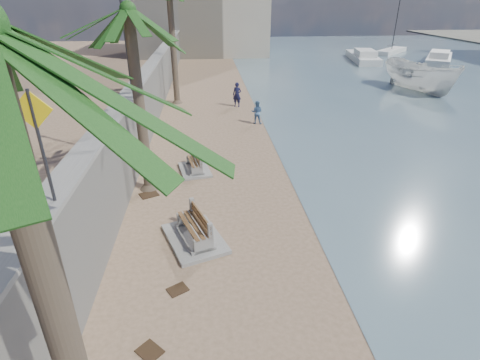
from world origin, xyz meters
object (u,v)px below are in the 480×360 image
bench_near (194,229)px  person_a (237,93)px  bench_far (194,164)px  person_b (257,111)px  yacht_far (363,58)px  palm_mid (128,12)px  sailboat_west (391,51)px  boat_cruiser (421,75)px  yacht_near (439,59)px

bench_near → person_a: (2.88, 17.16, 0.58)m
bench_far → person_b: person_b is taller
bench_near → yacht_far: yacht_far is taller
palm_mid → bench_far: bearing=40.9°
sailboat_west → boat_cruiser: bearing=-110.0°
bench_near → sailboat_west: sailboat_west is taller
palm_mid → person_a: palm_mid is taller
boat_cruiser → sailboat_west: sailboat_west is taller
yacht_far → sailboat_west: size_ratio=1.06×
person_a → boat_cruiser: size_ratio=0.58×
yacht_near → sailboat_west: size_ratio=1.03×
person_b → sailboat_west: size_ratio=0.18×
yacht_far → person_a: bearing=149.1°
person_b → yacht_near: bearing=-121.7°
bench_near → sailboat_west: bearing=58.0°
palm_mid → yacht_near: size_ratio=0.85×
person_b → yacht_near: (26.17, 22.95, -0.49)m
person_a → bench_near: bearing=-75.8°
bench_far → boat_cruiser: (19.35, 15.20, 1.02)m
sailboat_west → person_a: bearing=-132.4°
sailboat_west → person_b: bearing=-127.2°
person_a → sailboat_west: sailboat_west is taller
yacht_near → yacht_far: (-9.08, 2.17, 0.00)m
bench_near → yacht_near: bearing=50.1°
bench_far → palm_mid: (-1.94, -1.68, 6.69)m
bench_far → yacht_far: 38.51m
sailboat_west → bench_near: bearing=-122.0°
person_b → bench_near: bearing=90.5°
yacht_far → boat_cruiser: bearing=-175.6°
person_b → sailboat_west: (24.01, 31.59, -0.53)m
palm_mid → yacht_far: palm_mid is taller
bench_near → palm_mid: palm_mid is taller
bench_near → person_b: size_ratio=1.74×
person_a → yacht_far: person_a is taller
yacht_near → sailboat_west: sailboat_west is taller
bench_far → yacht_far: yacht_far is taller
boat_cruiser → palm_mid: bearing=-157.6°
boat_cruiser → yacht_near: (10.74, 14.90, -1.03)m
palm_mid → sailboat_west: bearing=53.5°
bench_far → palm_mid: palm_mid is taller
yacht_far → palm_mid: bearing=155.9°
yacht_far → bench_near: bearing=161.1°
bench_far → yacht_far: bearing=56.9°
person_b → boat_cruiser: 17.41m
palm_mid → yacht_far: size_ratio=0.83×
bench_near → boat_cruiser: boat_cruiser is taller
bench_near → yacht_far: bearing=61.2°
person_b → yacht_far: 30.39m
boat_cruiser → person_b: bearing=-168.4°
yacht_far → person_b: bearing=155.7°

